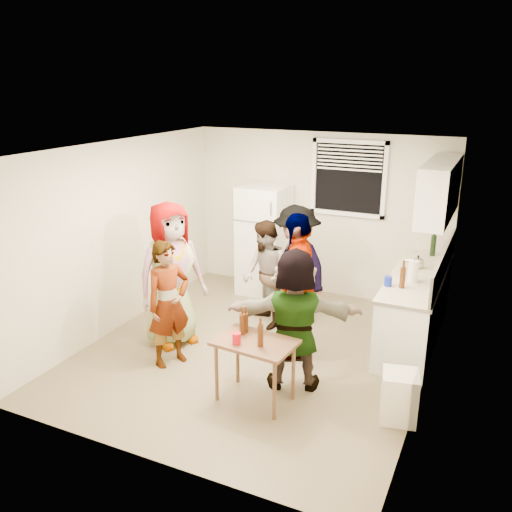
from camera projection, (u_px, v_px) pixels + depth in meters
The scene contains 23 objects.
room at pixel (257, 351), 6.76m from camera, with size 4.00×4.50×2.50m, color beige, non-canonical shape.
window at pixel (348, 178), 7.91m from camera, with size 1.12×0.10×1.06m, color white, non-canonical shape.
refrigerator at pixel (264, 240), 8.42m from camera, with size 0.70×0.70×1.70m, color white.
counter_lower at pixel (415, 309), 6.93m from camera, with size 0.60×2.20×0.86m, color white.
countertop at pixel (418, 276), 6.79m from camera, with size 0.64×2.22×0.04m, color beige.
backsplash at pixel (444, 264), 6.62m from camera, with size 0.03×2.20×0.36m, color #A6A298.
upper_cabinets at pixel (440, 190), 6.58m from camera, with size 0.34×1.60×0.70m, color white.
kettle at pixel (417, 268), 7.00m from camera, with size 0.22×0.18×0.18m, color silver, non-canonical shape.
paper_towel at pixel (412, 282), 6.53m from camera, with size 0.12×0.12×0.27m, color white.
wine_bottle at pixel (432, 256), 7.51m from camera, with size 0.07×0.07×0.29m, color black.
beer_bottle_counter at pixel (402, 288), 6.34m from camera, with size 0.06×0.06×0.25m, color #47230C.
blue_cup at pixel (388, 286), 6.40m from camera, with size 0.09×0.09×0.12m, color #1123B4.
picture_frame at pixel (440, 265), 6.92m from camera, with size 0.02×0.16×0.13m, color gold.
trash_bin at pixel (399, 397), 5.32m from camera, with size 0.35×0.35×0.51m, color white.
serving_table at pixel (255, 399), 5.73m from camera, with size 0.81×0.54×0.68m, color brown, non-canonical shape.
beer_bottle_table at pixel (246, 332), 5.71m from camera, with size 0.06×0.06×0.22m, color #47230C.
red_cup at pixel (237, 344), 5.46m from camera, with size 0.09×0.09×0.12m, color red.
guest_grey at pixel (175, 341), 7.02m from camera, with size 0.90×1.84×0.58m, color gray.
guest_stripe at pixel (172, 362), 6.49m from camera, with size 0.55×1.51×0.36m, color #141933.
guest_back_left at pixel (265, 324), 7.48m from camera, with size 0.71×1.46×0.55m, color brown.
guest_back_right at pixel (295, 324), 7.51m from camera, with size 1.08×1.67×0.62m, color #3D3C41.
guest_black at pixel (295, 354), 6.68m from camera, with size 1.05×1.79×0.44m, color black.
guest_orange at pixel (293, 385), 6.00m from camera, with size 1.47×1.58×0.47m, color #CC6951.
Camera 1 is at (2.55, -5.50, 3.22)m, focal length 38.00 mm.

